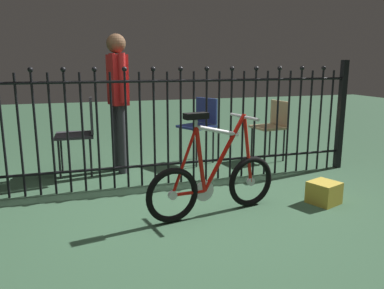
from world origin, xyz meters
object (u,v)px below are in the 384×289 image
Objects in this scene: display_crate at (324,193)px; bicycle at (214,181)px; chair_navy at (201,122)px; person_visitor at (118,92)px; chair_tan at (273,123)px; chair_charcoal at (82,129)px.

bicycle is at bearing 176.31° from display_crate.
chair_navy is at bearing 75.26° from bicycle.
chair_navy is 0.52× the size of person_visitor.
person_visitor is at bearing 111.21° from bicycle.
chair_tan is (0.97, -0.16, -0.04)m from chair_navy.
person_visitor reaches higher than bicycle.
bicycle is 1.10m from display_crate.
person_visitor reaches higher than chair_charcoal.
display_crate is at bearing -3.69° from bicycle.
chair_tan is (1.42, 1.57, 0.20)m from bicycle.
chair_charcoal is 2.75m from display_crate.
bicycle is 1.80m from chair_navy.
display_crate is (1.08, -0.07, -0.20)m from bicycle.
person_visitor is (-2.03, 0.01, 0.47)m from chair_tan.
bicycle reaches higher than chair_charcoal.
chair_charcoal is at bearing 141.32° from display_crate.
bicycle is at bearing -68.79° from person_visitor.
display_crate is at bearing -101.91° from chair_tan.
chair_tan is 0.49× the size of person_visitor.
chair_navy is 1.16m from person_visitor.
chair_charcoal reaches higher than chair_navy.
person_visitor is 6.55× the size of display_crate.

